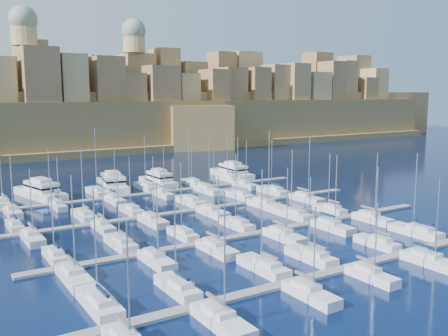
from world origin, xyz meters
TOP-DOWN VIEW (x-y plane):
  - ground at (0.00, 0.00)m, footprint 600.00×600.00m
  - pontoon_near at (0.00, -34.00)m, footprint 84.00×2.00m
  - pontoon_mid_near at (0.00, -12.00)m, footprint 84.00×2.00m
  - pontoon_mid_far at (0.00, 10.00)m, footprint 84.00×2.00m
  - pontoon_far at (0.00, 32.00)m, footprint 84.00×2.00m
  - sailboat_0 at (-34.91, -28.11)m, footprint 3.01×10.02m
  - sailboat_1 at (-24.75, -28.65)m, footprint 2.68×8.93m
  - sailboat_2 at (-10.73, -28.26)m, footprint 2.91×9.71m
  - sailboat_3 at (-1.78, -28.41)m, footprint 2.82×9.41m
  - sailboat_4 at (12.37, -28.95)m, footprint 2.49×8.31m
  - sailboat_5 at (23.59, -28.08)m, footprint 3.02×10.08m
  - sailboat_7 at (-24.94, -39.73)m, footprint 2.91×9.71m
  - sailboat_8 at (-11.59, -39.21)m, footprint 2.59×8.63m
  - sailboat_9 at (-0.22, -38.91)m, footprint 2.41×8.04m
  - sailboat_10 at (11.87, -39.58)m, footprint 2.82×9.40m
  - sailboat_12 at (-35.01, -7.15)m, footprint 2.37×7.91m
  - sailboat_13 at (-24.18, -6.46)m, footprint 2.79×9.31m
  - sailboat_14 at (-12.83, -7.04)m, footprint 2.44×8.13m
  - sailboat_15 at (-1.00, -6.66)m, footprint 2.67×8.90m
  - sailboat_16 at (13.20, -6.14)m, footprint 2.99×9.97m
  - sailboat_17 at (22.76, -7.01)m, footprint 2.46×8.19m
  - sailboat_18 at (-35.00, -17.75)m, footprint 2.92×9.74m
  - sailboat_19 at (-22.60, -17.34)m, footprint 2.67×8.91m
  - sailboat_20 at (-12.14, -17.55)m, footprint 2.80×9.33m
  - sailboat_21 at (1.66, -17.61)m, footprint 2.83×9.45m
  - sailboat_22 at (13.21, -17.58)m, footprint 2.82×9.39m
  - sailboat_23 at (24.29, -17.36)m, footprint 2.68×8.94m
  - sailboat_24 at (-37.20, 14.77)m, footprint 2.32×7.74m
  - sailboat_25 at (-23.71, 15.68)m, footprint 2.88×9.59m
  - sailboat_26 at (-13.74, 15.10)m, footprint 2.52×8.41m
  - sailboat_27 at (1.09, 15.97)m, footprint 3.06×10.19m
  - sailboat_28 at (14.40, 15.78)m, footprint 2.94×9.80m
  - sailboat_29 at (24.88, 15.88)m, footprint 3.00×10.01m
  - sailboat_30 at (-35.99, 4.62)m, footprint 2.69×8.98m
  - sailboat_31 at (-23.28, 5.16)m, footprint 2.36×7.88m
  - sailboat_32 at (-13.54, 4.41)m, footprint 2.82×9.42m
  - sailboat_33 at (0.04, 4.25)m, footprint 2.92×9.75m
  - sailboat_34 at (13.65, 3.57)m, footprint 3.34×11.13m
  - sailboat_35 at (26.01, 4.22)m, footprint 2.94×9.81m
  - sailboat_36 at (-35.93, 37.51)m, footprint 2.78×9.26m
  - sailboat_37 at (-25.34, 37.41)m, footprint 2.71×9.04m
  - sailboat_38 at (-13.66, 38.17)m, footprint 3.18×10.60m
  - sailboat_39 at (-0.35, 38.20)m, footprint 3.20×10.66m
  - sailboat_40 at (13.11, 37.22)m, footprint 2.60×8.66m
  - sailboat_41 at (25.26, 37.66)m, footprint 2.87×9.55m
  - sailboat_42 at (-35.60, 26.61)m, footprint 2.70×9.01m
  - sailboat_43 at (-25.98, 27.43)m, footprint 2.20×7.34m
  - sailboat_44 at (-13.19, 26.87)m, footprint 2.55×8.49m
  - sailboat_45 at (-0.66, 26.97)m, footprint 2.48×8.27m
  - sailboat_46 at (11.49, 25.84)m, footprint 3.17×10.58m
  - sailboat_47 at (23.52, 26.51)m, footprint 2.76×9.21m
  - motor_yacht_a at (-26.59, 42.23)m, footprint 9.59×18.92m
  - motor_yacht_b at (-7.95, 43.00)m, footprint 9.52×20.52m
  - motor_yacht_c at (4.41, 40.82)m, footprint 5.19×15.41m
  - motor_yacht_d at (29.53, 42.12)m, footprint 6.08×18.15m
  - fortified_city at (-0.19, 155.26)m, footprint 460.00×108.95m

SIDE VIEW (x-z plane):
  - ground at x=0.00m, z-range 0.00..0.00m
  - pontoon_near at x=0.00m, z-range 0.00..0.40m
  - pontoon_mid_near at x=0.00m, z-range 0.00..0.40m
  - pontoon_mid_far at x=0.00m, z-range 0.00..0.40m
  - pontoon_far at x=0.00m, z-range 0.00..0.40m
  - sailboat_31 at x=-23.28m, z-range -4.99..6.41m
  - sailboat_9 at x=-0.22m, z-range -4.94..6.37m
  - sailboat_43 at x=-25.98m, z-range -5.28..6.71m
  - sailboat_40 at x=13.11m, z-range -5.14..6.58m
  - sailboat_12 at x=-35.01m, z-range -5.63..7.08m
  - sailboat_8 at x=-11.59m, z-range -5.40..6.85m
  - sailboat_26 at x=-13.74m, z-range -5.50..6.95m
  - sailboat_45 at x=-0.66m, z-range -5.70..7.15m
  - sailboat_24 at x=-37.20m, z-range -5.80..7.26m
  - sailboat_17 at x=22.76m, z-range -5.83..7.28m
  - sailboat_19 at x=-22.60m, z-range -5.77..7.24m
  - sailboat_37 at x=-25.34m, z-range -5.72..7.19m
  - sailboat_44 at x=-13.19m, z-range -5.99..7.46m
  - sailboat_30 at x=-35.99m, z-range -5.85..7.32m
  - sailboat_14 at x=-12.83m, z-range -6.17..7.64m
  - sailboat_42 at x=-35.60m, z-range -5.94..7.41m
  - sailboat_4 at x=12.37m, z-range -6.16..7.64m
  - sailboat_20 at x=-12.14m, z-range -5.77..7.25m
  - sailboat_47 at x=23.52m, z-range -5.93..7.41m
  - sailboat_13 at x=-24.18m, z-range -5.94..7.42m
  - sailboat_3 at x=-1.78m, z-range -5.88..7.36m
  - sailboat_21 at x=1.66m, z-range -5.85..7.33m
  - sailboat_10 at x=11.87m, z-range -6.09..7.58m
  - sailboat_1 at x=-24.75m, z-range -6.36..7.85m
  - sailboat_32 at x=-13.54m, z-range -6.16..7.65m
  - sailboat_23 at x=24.29m, z-range -6.43..7.92m
  - sailboat_15 at x=-1.00m, z-range -6.47..7.97m
  - sailboat_41 at x=25.26m, z-range -6.41..7.91m
  - sailboat_22 at x=13.21m, z-range -6.58..8.09m
  - sailboat_29 at x=24.88m, z-range -6.34..7.84m
  - sailboat_16 at x=13.20m, z-range -6.39..7.89m
  - sailboat_33 at x=0.04m, z-range -6.58..8.09m
  - sailboat_25 at x=-23.71m, z-range -6.67..8.18m
  - sailboat_36 at x=-35.93m, z-range -6.85..8.36m
  - sailboat_2 at x=-10.73m, z-range -6.81..8.33m
  - sailboat_18 at x=-35.00m, z-range -6.84..8.36m
  - sailboat_28 at x=14.40m, z-range -6.87..8.39m
  - sailboat_0 at x=-34.91m, z-range -6.75..8.27m
  - sailboat_7 at x=-24.94m, z-range -7.05..8.58m
  - sailboat_35 at x=26.01m, z-range -7.01..8.53m
  - sailboat_5 at x=23.59m, z-range -6.88..8.41m
  - sailboat_46 at x=11.49m, z-range -6.57..8.10m
  - sailboat_39 at x=-0.35m, z-range -6.71..8.24m
  - sailboat_27 at x=1.09m, z-range -7.80..9.36m
  - sailboat_38 at x=-13.66m, z-range -7.84..9.40m
  - sailboat_34 at x=13.65m, z-range -8.09..9.68m
  - motor_yacht_a at x=-26.59m, z-range -0.90..4.35m
  - motor_yacht_d at x=29.53m, z-range -0.90..4.35m
  - motor_yacht_b at x=-7.95m, z-range -0.90..4.35m
  - motor_yacht_c at x=4.41m, z-range -0.90..4.35m
  - fortified_city at x=-0.19m, z-range -15.02..44.50m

